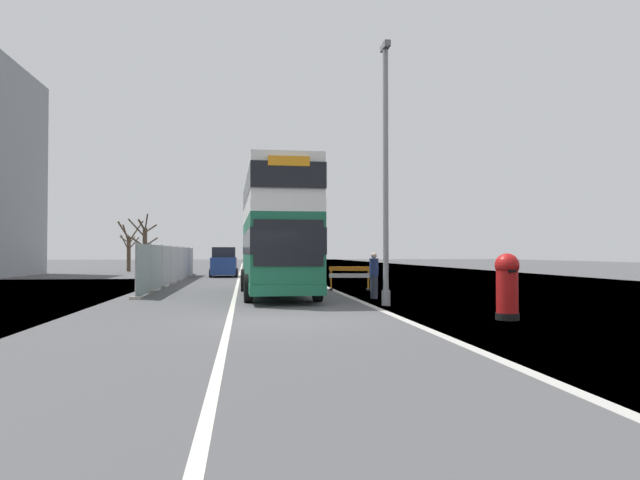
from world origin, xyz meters
The scene contains 12 objects.
ground centered at (0.64, 0.09, -0.05)m, with size 140.00×280.00×0.10m.
double_decker_bus centered at (0.38, 8.73, 2.68)m, with size 2.92×10.37×5.05m.
lamppost_foreground centered at (3.72, 3.74, 4.11)m, with size 0.29×0.70×8.70m.
red_pillar_postbox centered at (5.86, -0.63, 0.95)m, with size 0.63×0.63×1.73m.
roadworks_barrier centered at (3.94, 11.59, 0.70)m, with size 1.92×0.64×1.10m.
construction_site_fence centered at (-4.91, 19.22, 1.03)m, with size 0.44×24.00×2.14m.
car_oncoming_near centered at (-2.39, 27.91, 1.00)m, with size 1.97×4.29×2.14m.
car_receding_mid centered at (0.54, 36.03, 1.04)m, with size 2.00×4.39×2.20m.
bare_tree_far_verge_near centered at (-9.82, 38.73, 2.45)m, with size 2.62×2.48×5.23m.
bare_tree_far_verge_mid centered at (-11.67, 41.12, 2.14)m, with size 2.45×2.61×4.77m.
bare_tree_far_verge_far centered at (-14.86, 57.58, 2.20)m, with size 2.44×2.06×3.95m.
pedestrian_at_kerb centered at (3.96, 6.59, 0.88)m, with size 0.34×0.34×1.75m.
Camera 1 is at (-0.89, -14.95, 1.74)m, focal length 32.63 mm.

